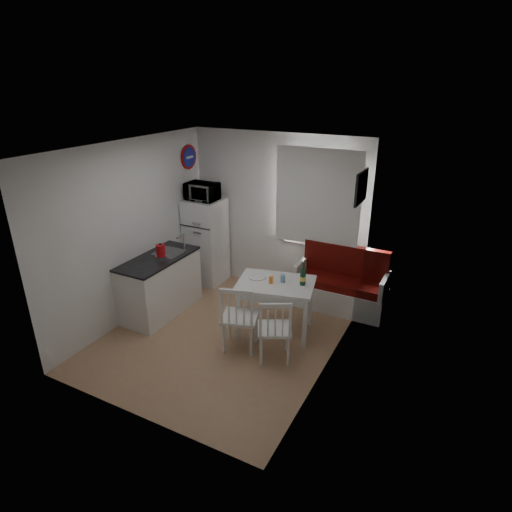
{
  "coord_description": "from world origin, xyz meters",
  "views": [
    {
      "loc": [
        2.76,
        -4.34,
        3.36
      ],
      "look_at": [
        0.26,
        0.5,
        1.08
      ],
      "focal_mm": 30.0,
      "sensor_mm": 36.0,
      "label": 1
    }
  ],
  "objects": [
    {
      "name": "window",
      "position": [
        0.7,
        1.72,
        1.62
      ],
      "size": [
        1.22,
        0.06,
        1.47
      ],
      "primitive_type": "cube",
      "color": "white",
      "rests_on": "wall_back"
    },
    {
      "name": "drinking_glass_blue",
      "position": [
        0.68,
        0.48,
        0.83
      ],
      "size": [
        0.06,
        0.06,
        0.11
      ],
      "primitive_type": "cylinder",
      "color": "#73A4C3",
      "rests_on": "dining_table"
    },
    {
      "name": "kitchen_counter",
      "position": [
        -1.2,
        0.16,
        0.46
      ],
      "size": [
        0.62,
        1.32,
        1.16
      ],
      "color": "white",
      "rests_on": "floor"
    },
    {
      "name": "microwave",
      "position": [
        -1.18,
        1.35,
        1.63
      ],
      "size": [
        0.52,
        0.35,
        0.29
      ],
      "primitive_type": "imported",
      "color": "white",
      "rests_on": "fridge"
    },
    {
      "name": "fridge",
      "position": [
        -1.18,
        1.4,
        0.74
      ],
      "size": [
        0.59,
        0.59,
        1.49
      ],
      "primitive_type": "cube",
      "color": "white",
      "rests_on": "floor"
    },
    {
      "name": "chair_left",
      "position": [
        0.35,
        -0.24,
        0.59
      ],
      "size": [
        0.56,
        0.55,
        0.52
      ],
      "rotation": [
        0.0,
        0.0,
        0.31
      ],
      "color": "white",
      "rests_on": "floor"
    },
    {
      "name": "kettle",
      "position": [
        -1.15,
        0.18,
        1.01
      ],
      "size": [
        0.16,
        0.16,
        0.22
      ],
      "primitive_type": "cylinder",
      "color": "#B50E13",
      "rests_on": "kitchen_counter"
    },
    {
      "name": "plate",
      "position": [
        0.3,
        0.45,
        0.79
      ],
      "size": [
        0.25,
        0.25,
        0.02
      ],
      "primitive_type": "cylinder",
      "color": "white",
      "rests_on": "dining_table"
    },
    {
      "name": "chair_right",
      "position": [
        0.85,
        -0.23,
        0.55
      ],
      "size": [
        0.56,
        0.56,
        0.48
      ],
      "rotation": [
        0.0,
        0.0,
        0.48
      ],
      "color": "white",
      "rests_on": "floor"
    },
    {
      "name": "wall_sign",
      "position": [
        -1.47,
        1.45,
        2.15
      ],
      "size": [
        0.03,
        0.4,
        0.4
      ],
      "primitive_type": "cylinder",
      "rotation": [
        0.0,
        1.57,
        0.0
      ],
      "color": "navy",
      "rests_on": "wall_left"
    },
    {
      "name": "curtain",
      "position": [
        0.7,
        1.65,
        1.68
      ],
      "size": [
        1.35,
        0.02,
        1.5
      ],
      "primitive_type": "cube",
      "color": "white",
      "rests_on": "wall_back"
    },
    {
      "name": "wall_back",
      "position": [
        0.0,
        1.75,
        1.3
      ],
      "size": [
        3.0,
        0.02,
        2.6
      ],
      "primitive_type": "cube",
      "color": "white",
      "rests_on": "floor"
    },
    {
      "name": "floor",
      "position": [
        0.0,
        0.0,
        0.0
      ],
      "size": [
        3.0,
        3.5,
        0.02
      ],
      "primitive_type": "cube",
      "color": "tan",
      "rests_on": "ground"
    },
    {
      "name": "wall_right",
      "position": [
        1.5,
        0.0,
        1.3
      ],
      "size": [
        0.02,
        3.5,
        2.6
      ],
      "primitive_type": "cube",
      "color": "white",
      "rests_on": "floor"
    },
    {
      "name": "picture_frame",
      "position": [
        1.48,
        1.1,
        2.05
      ],
      "size": [
        0.04,
        0.52,
        0.42
      ],
      "primitive_type": "cube",
      "color": "black",
      "rests_on": "wall_right"
    },
    {
      "name": "drinking_glass_orange",
      "position": [
        0.55,
        0.38,
        0.83
      ],
      "size": [
        0.06,
        0.06,
        0.1
      ],
      "primitive_type": "cylinder",
      "color": "orange",
      "rests_on": "dining_table"
    },
    {
      "name": "wall_front",
      "position": [
        0.0,
        -1.75,
        1.3
      ],
      "size": [
        3.0,
        0.02,
        2.6
      ],
      "primitive_type": "cube",
      "color": "white",
      "rests_on": "floor"
    },
    {
      "name": "ceiling",
      "position": [
        0.0,
        0.0,
        2.6
      ],
      "size": [
        3.0,
        3.5,
        0.02
      ],
      "primitive_type": "cube",
      "color": "white",
      "rests_on": "wall_back"
    },
    {
      "name": "wall_left",
      "position": [
        -1.5,
        0.0,
        1.3
      ],
      "size": [
        0.02,
        3.5,
        2.6
      ],
      "primitive_type": "cube",
      "color": "white",
      "rests_on": "floor"
    },
    {
      "name": "wine_bottle",
      "position": [
        0.95,
        0.53,
        0.94
      ],
      "size": [
        0.08,
        0.08,
        0.32
      ],
      "primitive_type": null,
      "color": "#143F25",
      "rests_on": "dining_table"
    },
    {
      "name": "dining_table",
      "position": [
        0.6,
        0.43,
        0.69
      ],
      "size": [
        1.17,
        0.95,
        0.78
      ],
      "rotation": [
        0.0,
        0.0,
        0.23
      ],
      "color": "white",
      "rests_on": "floor"
    },
    {
      "name": "bench",
      "position": [
        1.21,
        1.51,
        0.33
      ],
      "size": [
        1.39,
        0.53,
        0.99
      ],
      "color": "white",
      "rests_on": "floor"
    }
  ]
}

